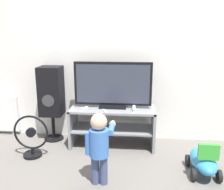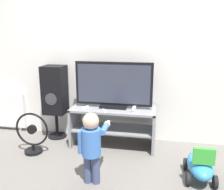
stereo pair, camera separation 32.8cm
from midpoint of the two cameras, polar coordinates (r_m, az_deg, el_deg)
ground_plane at (r=3.61m, az=2.20°, el=-13.02°), size 16.00×16.00×0.00m
wall_back at (r=3.81m, az=3.75°, el=8.89°), size 10.00×0.06×2.60m
tv_stand at (r=3.68m, az=2.86°, el=-5.95°), size 1.23×0.51×0.58m
television at (r=3.56m, az=3.02°, el=2.15°), size 1.11×0.20×0.67m
game_console at (r=3.50m, az=7.72°, el=-3.29°), size 0.04×0.18×0.05m
remote_primary at (r=3.61m, az=-3.58°, el=-2.87°), size 0.09×0.13×0.03m
remote_secondary at (r=3.45m, az=0.90°, el=-3.67°), size 0.09×0.13×0.03m
child at (r=2.75m, az=-1.22°, el=-10.83°), size 0.31×0.47×0.82m
speaker_tower at (r=3.93m, az=-10.62°, el=0.81°), size 0.33×0.32×1.15m
floor_fan at (r=3.62m, az=-15.29°, el=-8.89°), size 0.48×0.25×0.59m
ride_on_toy at (r=3.18m, az=22.44°, el=-14.59°), size 0.32×0.61×0.46m
radiator at (r=4.59m, az=-21.28°, el=-3.24°), size 0.72×0.08×0.64m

